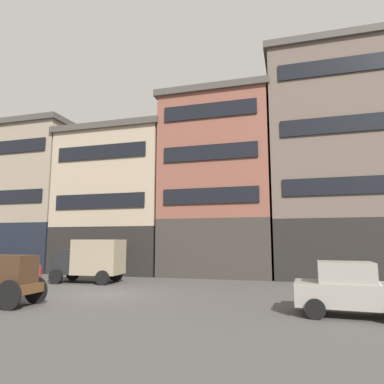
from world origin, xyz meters
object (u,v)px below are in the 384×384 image
at_px(cargo_wagon, 4,276).
at_px(delivery_truck_far, 90,259).
at_px(sedan_dark, 350,289).
at_px(fire_hydrant_curbside, 40,271).

height_order(cargo_wagon, delivery_truck_far, delivery_truck_far).
distance_m(delivery_truck_far, sedan_dark, 15.09).
bearing_deg(delivery_truck_far, cargo_wagon, -83.40).
height_order(cargo_wagon, fire_hydrant_curbside, cargo_wagon).
height_order(sedan_dark, fire_hydrant_curbside, sedan_dark).
xyz_separation_m(sedan_dark, fire_hydrant_curbside, (-19.31, 8.12, -0.49)).
height_order(cargo_wagon, sedan_dark, cargo_wagon).
xyz_separation_m(cargo_wagon, fire_hydrant_curbside, (-6.32, 9.75, -0.72)).
distance_m(cargo_wagon, fire_hydrant_curbside, 11.64).
height_order(delivery_truck_far, sedan_dark, delivery_truck_far).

